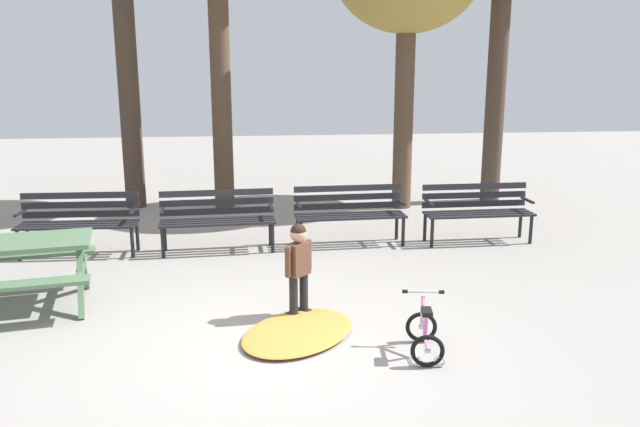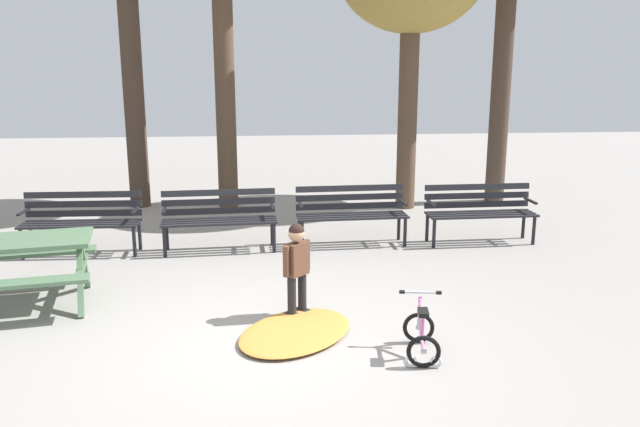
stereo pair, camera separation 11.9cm
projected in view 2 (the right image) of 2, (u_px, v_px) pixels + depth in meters
The scene contains 9 objects.
ground at pixel (259, 345), 6.04m from camera, with size 36.00×36.00×0.00m, color gray.
picnic_table at pixel (3, 256), 6.79m from camera, with size 2.01×1.63×0.79m.
park_bench_far_left at pixel (82, 217), 8.85m from camera, with size 1.61×0.50×0.85m.
park_bench_left at pixel (219, 215), 9.00m from camera, with size 1.62×0.54×0.85m.
park_bench_right at pixel (351, 210), 9.31m from camera, with size 1.62×0.51×0.85m.
park_bench_far_right at pixel (479, 208), 9.42m from camera, with size 1.61×0.48×0.85m.
child_standing at pixel (297, 263), 6.57m from camera, with size 0.30×0.29×1.01m.
kids_bicycle at pixel (421, 334), 5.78m from camera, with size 0.44×0.60×0.54m.
leaf_pile at pixel (295, 332), 6.24m from camera, with size 1.32×0.92×0.07m, color #C68438.
Camera 2 is at (0.03, -5.62, 2.59)m, focal length 35.82 mm.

